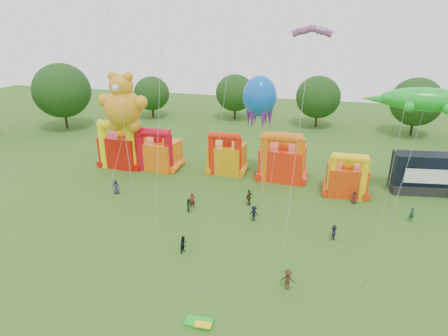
% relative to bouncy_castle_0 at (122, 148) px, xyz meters
% --- Properties ---
extents(ground, '(160.00, 160.00, 0.00)m').
position_rel_bouncy_castle_0_xyz_m(ground, '(18.34, -28.48, -2.64)').
color(ground, '#325919').
rests_on(ground, ground).
extents(tree_ring, '(123.91, 126.02, 12.07)m').
position_rel_bouncy_castle_0_xyz_m(tree_ring, '(17.16, -27.86, 3.62)').
color(tree_ring, '#352314').
rests_on(tree_ring, ground).
extents(bouncy_castle_0, '(5.90, 4.93, 6.97)m').
position_rel_bouncy_castle_0_xyz_m(bouncy_castle_0, '(0.00, 0.00, 0.00)').
color(bouncy_castle_0, red).
rests_on(bouncy_castle_0, ground).
extents(bouncy_castle_1, '(6.03, 5.17, 6.17)m').
position_rel_bouncy_castle_0_xyz_m(bouncy_castle_1, '(5.35, 0.29, -0.30)').
color(bouncy_castle_1, orange).
rests_on(bouncy_castle_1, ground).
extents(bouncy_castle_2, '(4.94, 4.13, 6.01)m').
position_rel_bouncy_castle_0_xyz_m(bouncy_castle_2, '(15.07, 1.06, -0.34)').
color(bouncy_castle_2, orange).
rests_on(bouncy_castle_2, ground).
extents(bouncy_castle_3, '(5.99, 4.96, 6.76)m').
position_rel_bouncy_castle_0_xyz_m(bouncy_castle_3, '(22.72, 0.61, -0.08)').
color(bouncy_castle_3, red).
rests_on(bouncy_castle_3, ground).
extents(bouncy_castle_4, '(4.88, 4.06, 5.63)m').
position_rel_bouncy_castle_0_xyz_m(bouncy_castle_4, '(30.77, -2.43, -0.48)').
color(bouncy_castle_4, red).
rests_on(bouncy_castle_4, ground).
extents(stage_trailer, '(7.90, 3.81, 4.95)m').
position_rel_bouncy_castle_0_xyz_m(stage_trailer, '(40.00, 0.60, -0.25)').
color(stage_trailer, black).
rests_on(stage_trailer, ground).
extents(teddy_bear_kite, '(6.88, 7.97, 13.79)m').
position_rel_bouncy_castle_0_xyz_m(teddy_bear_kite, '(1.83, -2.10, 6.51)').
color(teddy_bear_kite, orange).
rests_on(teddy_bear_kite, ground).
extents(gecko_kite, '(12.76, 7.14, 13.27)m').
position_rel_bouncy_castle_0_xyz_m(gecko_kite, '(37.44, -2.83, 5.42)').
color(gecko_kite, green).
rests_on(gecko_kite, ground).
extents(octopus_kite, '(4.28, 7.59, 13.52)m').
position_rel_bouncy_castle_0_xyz_m(octopus_kite, '(19.73, -0.40, 5.07)').
color(octopus_kite, blue).
rests_on(octopus_kite, ground).
extents(parafoil_kites, '(25.28, 13.24, 29.64)m').
position_rel_bouncy_castle_0_xyz_m(parafoil_kites, '(11.78, -11.99, 9.69)').
color(parafoil_kites, red).
rests_on(parafoil_kites, ground).
extents(diamond_kites, '(30.62, 15.78, 34.14)m').
position_rel_bouncy_castle_0_xyz_m(diamond_kites, '(19.41, -15.53, 12.08)').
color(diamond_kites, '#C93B09').
rests_on(diamond_kites, ground).
extents(folded_kite_bundle, '(2.03, 1.15, 0.31)m').
position_rel_bouncy_castle_0_xyz_m(folded_kite_bundle, '(19.86, -27.38, -2.50)').
color(folded_kite_bundle, green).
rests_on(folded_kite_bundle, ground).
extents(spectator_0, '(1.03, 0.85, 1.80)m').
position_rel_bouncy_castle_0_xyz_m(spectator_0, '(3.59, -8.95, -1.74)').
color(spectator_0, '#2E2945').
rests_on(spectator_0, ground).
extents(spectator_1, '(0.83, 0.76, 1.90)m').
position_rel_bouncy_castle_0_xyz_m(spectator_1, '(13.84, -10.39, -1.69)').
color(spectator_1, maroon).
rests_on(spectator_1, ground).
extents(spectator_2, '(0.86, 0.94, 1.56)m').
position_rel_bouncy_castle_0_xyz_m(spectator_2, '(13.70, -11.15, -1.85)').
color(spectator_2, '#16391B').
rests_on(spectator_2, ground).
extents(spectator_3, '(1.18, 0.80, 1.70)m').
position_rel_bouncy_castle_0_xyz_m(spectator_3, '(21.07, -11.52, -1.79)').
color(spectator_3, black).
rests_on(spectator_3, ground).
extents(spectator_4, '(0.97, 1.25, 1.98)m').
position_rel_bouncy_castle_0_xyz_m(spectator_4, '(19.91, -8.12, -1.65)').
color(spectator_4, '#3E3118').
rests_on(spectator_4, ground).
extents(spectator_5, '(0.49, 1.42, 1.52)m').
position_rel_bouncy_castle_0_xyz_m(spectator_5, '(29.30, -13.26, -1.88)').
color(spectator_5, '#272640').
rests_on(spectator_5, ground).
extents(spectator_6, '(0.82, 0.58, 1.57)m').
position_rel_bouncy_castle_0_xyz_m(spectator_6, '(31.70, -4.70, -1.85)').
color(spectator_6, '#4F1A16').
rests_on(spectator_6, ground).
extents(spectator_7, '(0.67, 0.54, 1.58)m').
position_rel_bouncy_castle_0_xyz_m(spectator_7, '(37.38, -7.63, -1.85)').
color(spectator_7, '#1A432E').
rests_on(spectator_7, ground).
extents(spectator_8, '(0.84, 0.96, 1.68)m').
position_rel_bouncy_castle_0_xyz_m(spectator_8, '(15.77, -18.93, -1.80)').
color(spectator_8, black).
rests_on(spectator_8, ground).
extents(spectator_9, '(1.22, 0.77, 1.80)m').
position_rel_bouncy_castle_0_xyz_m(spectator_9, '(25.60, -21.89, -1.74)').
color(spectator_9, '#362415').
rests_on(spectator_9, ground).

